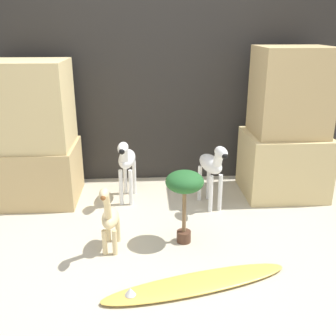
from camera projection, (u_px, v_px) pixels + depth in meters
ground_plane at (169, 258)px, 2.83m from camera, size 14.00×14.00×0.00m
wall_back at (159, 75)px, 3.98m from camera, size 6.40×0.08×2.20m
rock_pillar_left at (33, 136)px, 3.59m from camera, size 0.76×0.66×1.30m
rock_pillar_right at (287, 130)px, 3.72m from camera, size 0.76×0.66×1.41m
zebra_right at (212, 166)px, 3.50m from camera, size 0.24×0.49×0.63m
zebra_left at (126, 161)px, 3.62m from camera, size 0.19×0.49×0.63m
giraffe_figurine at (110, 217)px, 2.85m from camera, size 0.14×0.41×0.57m
potted_palm_front at (185, 187)px, 2.89m from camera, size 0.29×0.29×0.58m
surfboard at (196, 283)px, 2.52m from camera, size 1.27×0.53×0.08m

